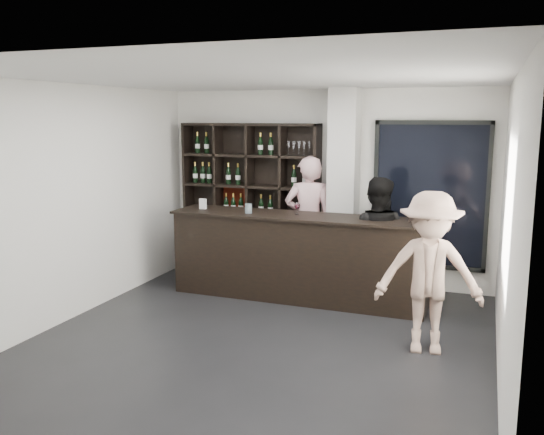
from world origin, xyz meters
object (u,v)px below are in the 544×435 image
at_px(tasting_counter, 298,257).
at_px(taster_pink, 308,221).
at_px(wine_shelf, 250,201).
at_px(customer, 429,273).
at_px(taster_black, 376,241).

xyz_separation_m(tasting_counter, taster_pink, (-0.07, 0.71, 0.38)).
xyz_separation_m(wine_shelf, tasting_counter, (1.07, -0.87, -0.61)).
bearing_deg(taster_pink, customer, 115.79).
relative_size(taster_pink, customer, 1.11).
xyz_separation_m(tasting_counter, customer, (1.86, -1.25, 0.28)).
bearing_deg(tasting_counter, taster_pink, 95.88).
xyz_separation_m(wine_shelf, taster_black, (2.10, -0.69, -0.34)).
bearing_deg(taster_pink, wine_shelf, -28.21).
xyz_separation_m(wine_shelf, customer, (2.93, -2.12, -0.33)).
bearing_deg(taster_black, taster_pink, -24.92).
xyz_separation_m(tasting_counter, taster_black, (1.03, 0.18, 0.27)).
height_order(taster_pink, customer, taster_pink).
relative_size(taster_black, customer, 0.99).
relative_size(taster_pink, taster_black, 1.13).
bearing_deg(customer, wine_shelf, 135.69).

